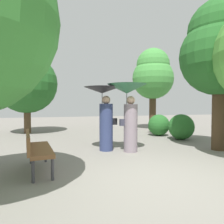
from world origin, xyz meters
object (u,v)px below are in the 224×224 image
at_px(park_bench, 36,147).
at_px(tree_near_left, 27,79).
at_px(person_left, 104,109).
at_px(tree_near_right, 153,75).
at_px(tree_far_back, 220,49).
at_px(person_right, 128,104).

height_order(park_bench, tree_near_left, tree_near_left).
height_order(person_left, tree_near_left, tree_near_left).
xyz_separation_m(tree_near_left, tree_near_right, (6.66, -0.24, 0.44)).
bearing_deg(tree_far_back, tree_near_left, 137.15).
bearing_deg(park_bench, tree_far_back, -90.22).
xyz_separation_m(park_bench, tree_near_left, (-0.84, 6.28, 2.14)).
xyz_separation_m(tree_near_right, tree_far_back, (-0.54, -5.43, 0.02)).
bearing_deg(tree_near_left, park_bench, -82.42).
bearing_deg(person_left, person_right, -113.78).
distance_m(person_right, tree_far_back, 3.29).
height_order(tree_near_left, tree_far_back, tree_far_back).
distance_m(tree_near_right, tree_far_back, 5.46).
height_order(park_bench, tree_far_back, tree_far_back).
bearing_deg(tree_near_right, person_left, -131.21).
bearing_deg(tree_far_back, park_bench, -173.45).
relative_size(park_bench, tree_near_left, 0.36).
bearing_deg(park_bench, tree_near_right, -50.74).
bearing_deg(person_left, tree_near_left, 34.98).
xyz_separation_m(person_left, tree_near_right, (3.96, 4.52, 1.81)).
height_order(person_left, tree_far_back, tree_far_back).
xyz_separation_m(person_right, tree_far_back, (2.77, -0.55, 1.69)).
bearing_deg(tree_near_left, person_right, -56.80).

